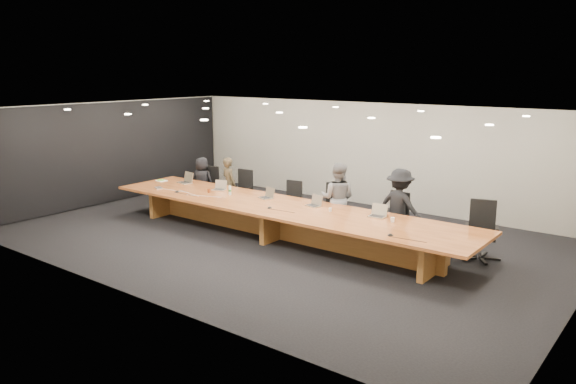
# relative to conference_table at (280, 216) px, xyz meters

# --- Properties ---
(ground) EXTENTS (12.00, 12.00, 0.00)m
(ground) POSITION_rel_conference_table_xyz_m (0.00, 0.00, -0.52)
(ground) COLOR black
(ground) RESTS_ON ground
(back_wall) EXTENTS (12.00, 0.02, 2.80)m
(back_wall) POSITION_rel_conference_table_xyz_m (0.00, 4.00, 0.88)
(back_wall) COLOR beige
(back_wall) RESTS_ON ground
(left_wall_panel) EXTENTS (0.08, 7.84, 2.74)m
(left_wall_panel) POSITION_rel_conference_table_xyz_m (-5.94, 0.00, 0.85)
(left_wall_panel) COLOR black
(left_wall_panel) RESTS_ON ground
(conference_table) EXTENTS (9.00, 1.80, 0.75)m
(conference_table) POSITION_rel_conference_table_xyz_m (0.00, 0.00, 0.00)
(conference_table) COLOR brown
(conference_table) RESTS_ON ground
(chair_far_left) EXTENTS (0.69, 0.69, 1.08)m
(chair_far_left) POSITION_rel_conference_table_xyz_m (-3.49, 1.27, 0.02)
(chair_far_left) COLOR black
(chair_far_left) RESTS_ON ground
(chair_left) EXTENTS (0.59, 0.59, 1.11)m
(chair_left) POSITION_rel_conference_table_xyz_m (-2.35, 1.31, 0.03)
(chair_left) COLOR black
(chair_left) RESTS_ON ground
(chair_mid_left) EXTENTS (0.57, 0.57, 1.02)m
(chair_mid_left) POSITION_rel_conference_table_xyz_m (-0.67, 1.27, -0.01)
(chair_mid_left) COLOR black
(chair_mid_left) RESTS_ON ground
(chair_mid_right) EXTENTS (0.68, 0.68, 1.09)m
(chair_mid_right) POSITION_rel_conference_table_xyz_m (0.52, 1.33, 0.02)
(chair_mid_right) COLOR black
(chair_mid_right) RESTS_ON ground
(chair_right) EXTENTS (0.64, 0.64, 1.12)m
(chair_right) POSITION_rel_conference_table_xyz_m (2.12, 1.25, 0.04)
(chair_right) COLOR black
(chair_right) RESTS_ON ground
(chair_far_right) EXTENTS (0.77, 0.77, 1.19)m
(chair_far_right) POSITION_rel_conference_table_xyz_m (4.01, 1.26, 0.08)
(chair_far_right) COLOR black
(chair_far_right) RESTS_ON ground
(person_a) EXTENTS (0.75, 0.60, 1.33)m
(person_a) POSITION_rel_conference_table_xyz_m (-3.63, 1.18, 0.14)
(person_a) COLOR black
(person_a) RESTS_ON ground
(person_b) EXTENTS (0.60, 0.48, 1.43)m
(person_b) POSITION_rel_conference_table_xyz_m (-2.60, 1.15, 0.19)
(person_b) COLOR #352C1D
(person_b) RESTS_ON ground
(person_c) EXTENTS (0.95, 0.84, 1.63)m
(person_c) POSITION_rel_conference_table_xyz_m (0.78, 1.12, 0.29)
(person_c) COLOR slate
(person_c) RESTS_ON ground
(person_d) EXTENTS (1.10, 0.70, 1.63)m
(person_d) POSITION_rel_conference_table_xyz_m (2.24, 1.27, 0.29)
(person_d) COLOR black
(person_d) RESTS_ON ground
(laptop_a) EXTENTS (0.41, 0.33, 0.29)m
(laptop_a) POSITION_rel_conference_table_xyz_m (-3.51, 0.43, 0.38)
(laptop_a) COLOR tan
(laptop_a) RESTS_ON conference_table
(laptop_b) EXTENTS (0.36, 0.31, 0.24)m
(laptop_b) POSITION_rel_conference_table_xyz_m (-2.18, 0.35, 0.35)
(laptop_b) COLOR #BEAA91
(laptop_b) RESTS_ON conference_table
(laptop_c) EXTENTS (0.38, 0.33, 0.26)m
(laptop_c) POSITION_rel_conference_table_xyz_m (-0.69, 0.35, 0.36)
(laptop_c) COLOR tan
(laptop_c) RESTS_ON conference_table
(laptop_d) EXTENTS (0.36, 0.29, 0.25)m
(laptop_d) POSITION_rel_conference_table_xyz_m (0.61, 0.39, 0.35)
(laptop_d) COLOR tan
(laptop_d) RESTS_ON conference_table
(laptop_e) EXTENTS (0.35, 0.27, 0.26)m
(laptop_e) POSITION_rel_conference_table_xyz_m (2.16, 0.43, 0.36)
(laptop_e) COLOR beige
(laptop_e) RESTS_ON conference_table
(water_bottle) EXTENTS (0.07, 0.07, 0.21)m
(water_bottle) POSITION_rel_conference_table_xyz_m (-1.60, 0.12, 0.33)
(water_bottle) COLOR silver
(water_bottle) RESTS_ON conference_table
(amber_mug) EXTENTS (0.10, 0.10, 0.09)m
(amber_mug) POSITION_rel_conference_table_xyz_m (-2.16, -0.01, 0.28)
(amber_mug) COLOR brown
(amber_mug) RESTS_ON conference_table
(paper_cup_near) EXTENTS (0.08, 0.08, 0.08)m
(paper_cup_near) POSITION_rel_conference_table_xyz_m (1.17, 0.23, 0.27)
(paper_cup_near) COLOR silver
(paper_cup_near) RESTS_ON conference_table
(paper_cup_far) EXTENTS (0.09, 0.09, 0.09)m
(paper_cup_far) POSITION_rel_conference_table_xyz_m (2.59, 0.27, 0.28)
(paper_cup_far) COLOR white
(paper_cup_far) RESTS_ON conference_table
(notepad) EXTENTS (0.30, 0.26, 0.02)m
(notepad) POSITION_rel_conference_table_xyz_m (-4.21, 0.25, 0.24)
(notepad) COLOR white
(notepad) RESTS_ON conference_table
(lime_gadget) EXTENTS (0.19, 0.15, 0.03)m
(lime_gadget) POSITION_rel_conference_table_xyz_m (-4.21, 0.23, 0.26)
(lime_gadget) COLOR #60B530
(lime_gadget) RESTS_ON notepad
(av_box) EXTENTS (0.23, 0.20, 0.03)m
(av_box) POSITION_rel_conference_table_xyz_m (-3.53, -0.42, 0.24)
(av_box) COLOR #A9A8AD
(av_box) RESTS_ON conference_table
(mic_left) EXTENTS (0.16, 0.16, 0.03)m
(mic_left) POSITION_rel_conference_table_xyz_m (-2.82, -0.44, 0.25)
(mic_left) COLOR black
(mic_left) RESTS_ON conference_table
(mic_center) EXTENTS (0.14, 0.14, 0.03)m
(mic_center) POSITION_rel_conference_table_xyz_m (-0.04, -0.30, 0.24)
(mic_center) COLOR black
(mic_center) RESTS_ON conference_table
(mic_right) EXTENTS (0.15, 0.15, 0.03)m
(mic_right) POSITION_rel_conference_table_xyz_m (2.97, -0.57, 0.24)
(mic_right) COLOR black
(mic_right) RESTS_ON conference_table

